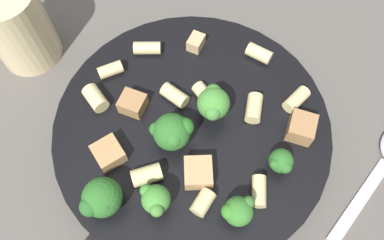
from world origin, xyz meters
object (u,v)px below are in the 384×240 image
at_px(broccoli_floret_1, 155,200).
at_px(rigatoni_9, 203,93).
at_px(broccoli_floret_5, 281,162).
at_px(rigatoni_5, 254,108).
at_px(rigatoni_0, 175,95).
at_px(rigatoni_8, 147,48).
at_px(chicken_chunk_1, 196,42).
at_px(chicken_chunk_0, 109,153).
at_px(rigatoni_10, 203,202).
at_px(pasta_bowl, 192,131).
at_px(rigatoni_3, 259,191).
at_px(broccoli_floret_3, 238,211).
at_px(chicken_chunk_4, 198,173).
at_px(broccoli_floret_0, 99,196).
at_px(rigatoni_2, 96,98).
at_px(rigatoni_4, 259,53).
at_px(drinking_glass, 19,30).
at_px(rigatoni_6, 296,99).
at_px(rigatoni_7, 147,175).
at_px(broccoli_floret_4, 213,103).
at_px(broccoli_floret_2, 170,130).
at_px(chicken_chunk_3, 301,128).
at_px(rigatoni_1, 110,70).
at_px(chicken_chunk_2, 133,103).

distance_m(broccoli_floret_1, rigatoni_9, 0.12).
bearing_deg(broccoli_floret_5, rigatoni_5, 152.21).
height_order(rigatoni_0, rigatoni_8, rigatoni_0).
xyz_separation_m(broccoli_floret_1, chicken_chunk_1, (-0.10, 0.15, -0.01)).
bearing_deg(broccoli_floret_1, chicken_chunk_0, 179.31).
height_order(rigatoni_10, chicken_chunk_1, same).
height_order(pasta_bowl, chicken_chunk_1, chicken_chunk_1).
bearing_deg(rigatoni_3, broccoli_floret_3, -92.70).
bearing_deg(chicken_chunk_4, rigatoni_8, 155.42).
bearing_deg(broccoli_floret_0, rigatoni_10, 42.85).
height_order(broccoli_floret_0, broccoli_floret_1, broccoli_floret_0).
bearing_deg(rigatoni_2, broccoli_floret_3, 4.28).
relative_size(broccoli_floret_1, broccoli_floret_3, 1.08).
height_order(rigatoni_4, drinking_glass, drinking_glass).
bearing_deg(rigatoni_3, rigatoni_6, 108.94).
xyz_separation_m(broccoli_floret_0, rigatoni_10, (0.07, 0.06, -0.01)).
xyz_separation_m(rigatoni_7, chicken_chunk_4, (0.03, 0.03, 0.00)).
height_order(broccoli_floret_0, rigatoni_2, broccoli_floret_0).
relative_size(broccoli_floret_3, chicken_chunk_0, 1.12).
height_order(chicken_chunk_0, drinking_glass, drinking_glass).
xyz_separation_m(pasta_bowl, rigatoni_0, (-0.03, 0.01, 0.02)).
height_order(rigatoni_3, rigatoni_9, same).
relative_size(broccoli_floret_4, rigatoni_9, 1.95).
distance_m(rigatoni_0, chicken_chunk_4, 0.09).
bearing_deg(broccoli_floret_1, rigatoni_9, 113.69).
bearing_deg(broccoli_floret_4, rigatoni_3, -18.99).
bearing_deg(broccoli_floret_3, broccoli_floret_2, 173.54).
xyz_separation_m(rigatoni_0, chicken_chunk_3, (0.11, 0.06, 0.00)).
bearing_deg(rigatoni_0, broccoli_floret_3, -20.06).
bearing_deg(rigatoni_6, chicken_chunk_4, -97.68).
bearing_deg(rigatoni_10, broccoli_floret_2, 159.70).
xyz_separation_m(rigatoni_6, rigatoni_7, (-0.05, -0.16, 0.00)).
distance_m(rigatoni_4, rigatoni_5, 0.07).
bearing_deg(chicken_chunk_4, rigatoni_10, -37.23).
distance_m(broccoli_floret_2, chicken_chunk_4, 0.05).
relative_size(broccoli_floret_1, chicken_chunk_0, 1.22).
bearing_deg(rigatoni_4, rigatoni_1, -128.13).
bearing_deg(broccoli_floret_3, chicken_chunk_2, 176.53).
bearing_deg(broccoli_floret_1, chicken_chunk_2, 150.01).
xyz_separation_m(rigatoni_7, drinking_glass, (-0.23, 0.01, -0.00)).
distance_m(rigatoni_1, chicken_chunk_4, 0.15).
distance_m(broccoli_floret_5, rigatoni_2, 0.19).
relative_size(broccoli_floret_3, rigatoni_3, 1.06).
bearing_deg(rigatoni_2, broccoli_floret_1, -13.78).
bearing_deg(broccoli_floret_3, rigatoni_0, 159.94).
distance_m(broccoli_floret_4, chicken_chunk_0, 0.11).
height_order(broccoli_floret_5, rigatoni_5, broccoli_floret_5).
height_order(pasta_bowl, chicken_chunk_3, chicken_chunk_3).
height_order(broccoli_floret_4, rigatoni_7, broccoli_floret_4).
relative_size(rigatoni_3, rigatoni_6, 0.99).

